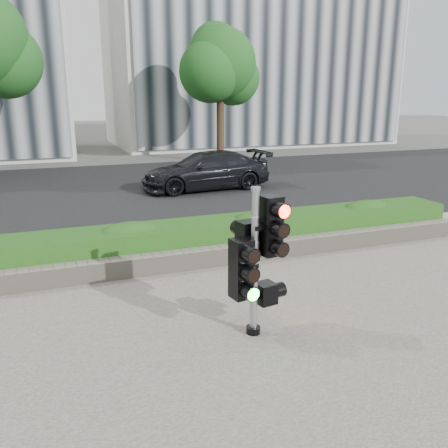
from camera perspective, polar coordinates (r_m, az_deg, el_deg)
The scene contains 10 objects.
ground at distance 7.37m, azimuth 2.01°, elevation -10.07°, with size 120.00×120.00×0.00m, color #51514C.
sidewalk at distance 5.46m, azimuth 12.98°, elevation -20.17°, with size 16.00×11.00×0.03m, color #9E9389.
road at distance 16.64m, azimuth -11.59°, elevation 3.98°, with size 60.00×13.00×0.02m, color black.
curb at distance 10.12m, azimuth -4.97°, elevation -2.62°, with size 60.00×0.25×0.12m, color gray.
stone_wall at distance 8.94m, azimuth -2.75°, elevation -4.06°, with size 12.00×0.32×0.34m, color gray.
hedge at distance 9.48m, azimuth -4.00°, elevation -1.87°, with size 12.00×1.00×0.68m, color #3D8428.
building_right at distance 34.10m, azimuth 2.77°, elevation 19.92°, with size 18.00×10.00×12.00m, color #B7B7B2.
tree_right at distance 23.19m, azimuth -0.55°, elevation 18.45°, with size 4.10×3.58×6.53m.
traffic_signal at distance 6.20m, azimuth 3.76°, elevation -3.66°, with size 0.72×0.57×2.01m.
car_dark at distance 16.41m, azimuth -2.20°, elevation 6.45°, with size 1.81×4.44×1.29m, color black.
Camera 1 is at (-2.63, -6.13, 3.14)m, focal length 38.00 mm.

